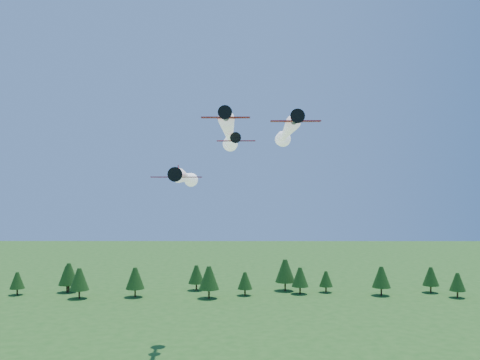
{
  "coord_description": "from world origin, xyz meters",
  "views": [
    {
      "loc": [
        1.42,
        -88.29,
        40.57
      ],
      "look_at": [
        1.12,
        0.0,
        41.43
      ],
      "focal_mm": 40.0,
      "sensor_mm": 36.0,
      "label": 1
    }
  ],
  "objects_px": {
    "plane_left": "(186,178)",
    "plane_lead": "(230,136)",
    "plane_right": "(285,134)",
    "plane_slot": "(236,139)"
  },
  "relations": [
    {
      "from": "plane_right",
      "to": "plane_slot",
      "type": "relative_size",
      "value": 6.31
    },
    {
      "from": "plane_right",
      "to": "plane_slot",
      "type": "bearing_deg",
      "value": -117.72
    },
    {
      "from": "plane_lead",
      "to": "plane_left",
      "type": "bearing_deg",
      "value": 133.39
    },
    {
      "from": "plane_lead",
      "to": "plane_left",
      "type": "xyz_separation_m",
      "value": [
        -10.14,
        10.62,
        -8.59
      ]
    },
    {
      "from": "plane_slot",
      "to": "plane_right",
      "type": "bearing_deg",
      "value": 62.73
    },
    {
      "from": "plane_right",
      "to": "plane_slot",
      "type": "height_order",
      "value": "plane_right"
    },
    {
      "from": "plane_left",
      "to": "plane_slot",
      "type": "relative_size",
      "value": 8.24
    },
    {
      "from": "plane_left",
      "to": "plane_right",
      "type": "bearing_deg",
      "value": -23.55
    },
    {
      "from": "plane_left",
      "to": "plane_lead",
      "type": "bearing_deg",
      "value": -49.61
    },
    {
      "from": "plane_lead",
      "to": "plane_slot",
      "type": "height_order",
      "value": "plane_lead"
    }
  ]
}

